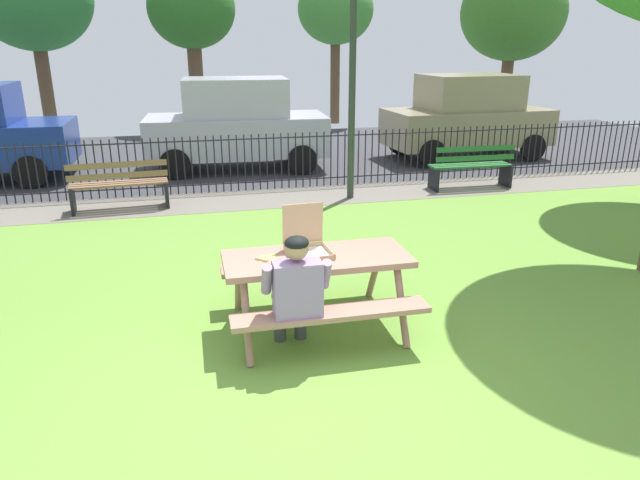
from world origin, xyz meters
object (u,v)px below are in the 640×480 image
object	(u,v)px
pizza_slice_on_table	(266,258)
far_tree_center	(192,11)
park_bench_center	(119,186)
far_tree_midright	(336,10)
lamp_post_walkway	(353,46)
parked_car_left	(237,124)
far_tree_right	(513,13)
adult_at_table	(296,290)
picnic_table_foreground	(317,272)
pizza_box_open	(307,242)
park_bench_right	(471,167)
parked_car_center	(467,116)

from	to	relation	value
pizza_slice_on_table	far_tree_center	xyz separation A→B (m)	(-0.12, 14.54, 2.84)
park_bench_center	far_tree_midright	distance (m)	11.99
lamp_post_walkway	far_tree_midright	distance (m)	10.13
parked_car_left	far_tree_right	size ratio (longest dim) A/B	0.75
lamp_post_walkway	far_tree_right	bearing A→B (deg)	48.11
parked_car_left	far_tree_center	distance (m)	7.32
park_bench_center	far_tree_right	world-z (taller)	far_tree_right
far_tree_center	park_bench_center	bearing A→B (deg)	-99.85
park_bench_center	lamp_post_walkway	distance (m)	4.61
pizza_slice_on_table	parked_car_left	size ratio (longest dim) A/B	0.06
far_tree_right	far_tree_midright	bearing A→B (deg)	-180.00
adult_at_table	far_tree_center	world-z (taller)	far_tree_center
picnic_table_foreground	pizza_slice_on_table	bearing A→B (deg)	174.79
picnic_table_foreground	far_tree_center	world-z (taller)	far_tree_center
far_tree_center	picnic_table_foreground	bearing A→B (deg)	-87.63
pizza_box_open	park_bench_right	world-z (taller)	pizza_box_open
park_bench_right	far_tree_midright	world-z (taller)	far_tree_midright
lamp_post_walkway	parked_car_center	size ratio (longest dim) A/B	1.10
pizza_slice_on_table	far_tree_center	bearing A→B (deg)	90.47
picnic_table_foreground	far_tree_right	world-z (taller)	far_tree_right
pizza_box_open	far_tree_midright	distance (m)	15.30
pizza_box_open	far_tree_right	size ratio (longest dim) A/B	0.09
picnic_table_foreground	adult_at_table	distance (m)	0.59
adult_at_table	parked_car_center	xyz separation A→B (m)	(5.85, 8.27, 0.35)
far_tree_center	far_tree_right	size ratio (longest dim) A/B	0.92
park_bench_right	parked_car_left	distance (m)	5.13
park_bench_center	far_tree_right	bearing A→B (deg)	36.98
adult_at_table	far_tree_midright	distance (m)	15.98
parked_car_left	pizza_slice_on_table	bearing A→B (deg)	-93.62
pizza_box_open	park_bench_center	world-z (taller)	pizza_box_open
parked_car_center	pizza_box_open	bearing A→B (deg)	-126.27
pizza_slice_on_table	park_bench_right	distance (m)	6.79
far_tree_right	adult_at_table	bearing A→B (deg)	-125.74
pizza_slice_on_table	park_bench_center	xyz separation A→B (m)	(-1.80, 4.88, -0.36)
picnic_table_foreground	parked_car_left	distance (m)	7.79
parked_car_left	far_tree_center	bearing A→B (deg)	95.10
park_bench_right	lamp_post_walkway	distance (m)	3.35
adult_at_table	lamp_post_walkway	bearing A→B (deg)	68.71
parked_car_center	far_tree_midright	world-z (taller)	far_tree_midright
pizza_slice_on_table	lamp_post_walkway	world-z (taller)	lamp_post_walkway
picnic_table_foreground	far_tree_midright	bearing A→B (deg)	74.51
pizza_slice_on_table	far_tree_center	distance (m)	14.82
park_bench_right	lamp_post_walkway	world-z (taller)	lamp_post_walkway
pizza_slice_on_table	parked_car_center	size ratio (longest dim) A/B	0.06
pizza_slice_on_table	parked_car_left	distance (m)	7.75
park_bench_center	park_bench_right	xyz separation A→B (m)	(6.51, -0.00, 0.00)
pizza_slice_on_table	parked_car_center	world-z (taller)	parked_car_center
pizza_slice_on_table	lamp_post_walkway	bearing A→B (deg)	64.75
picnic_table_foreground	park_bench_center	size ratio (longest dim) A/B	1.11
pizza_slice_on_table	park_bench_right	xyz separation A→B (m)	(4.71, 4.88, -0.36)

